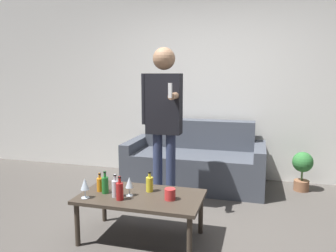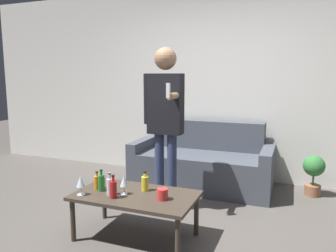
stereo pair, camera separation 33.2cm
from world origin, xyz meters
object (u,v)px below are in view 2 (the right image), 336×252
Objects in this scene: couch at (203,163)px; coffee_table at (136,198)px; person_standing_front at (165,113)px; bottle_orange at (97,182)px.

couch is 1.63m from coffee_table.
bottle_orange is at bearing -119.64° from person_standing_front.
couch is at bearing 83.68° from coffee_table.
bottle_orange is at bearing -109.43° from couch.
person_standing_front is at bearing 60.36° from bottle_orange.
bottle_orange is 0.10× the size of person_standing_front.
person_standing_front is (0.40, 0.70, 0.58)m from bottle_orange.
coffee_table is at bearing -90.47° from person_standing_front.
coffee_table is at bearing -96.32° from couch.
bottle_orange reaches higher than coffee_table.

